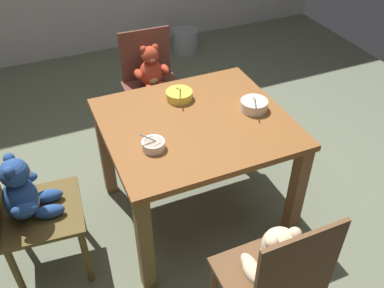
{
  "coord_description": "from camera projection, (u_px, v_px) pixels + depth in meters",
  "views": [
    {
      "loc": [
        -0.76,
        -1.71,
        2.04
      ],
      "look_at": [
        0.0,
        0.05,
        0.51
      ],
      "focal_mm": 39.45,
      "sensor_mm": 36.0,
      "label": 1
    }
  ],
  "objects": [
    {
      "name": "ground_plane",
      "position": [
        195.0,
        212.0,
        2.75
      ],
      "size": [
        5.2,
        5.2,
        0.04
      ],
      "color": "#656C55"
    },
    {
      "name": "dining_table",
      "position": [
        195.0,
        139.0,
        2.37
      ],
      "size": [
        1.0,
        0.9,
        0.71
      ],
      "color": "brown",
      "rests_on": "ground_plane"
    },
    {
      "name": "teddy_chair_near_left",
      "position": [
        24.0,
        200.0,
        2.08
      ],
      "size": [
        0.44,
        0.45,
        0.92
      ],
      "rotation": [
        0.0,
        0.0,
        -0.09
      ],
      "color": "brown",
      "rests_on": "ground_plane"
    },
    {
      "name": "teddy_chair_far_center",
      "position": [
        152.0,
        78.0,
        3.08
      ],
      "size": [
        0.43,
        0.42,
        0.82
      ],
      "rotation": [
        0.0,
        0.0,
        -1.6
      ],
      "color": "brown",
      "rests_on": "ground_plane"
    },
    {
      "name": "teddy_chair_near_front",
      "position": [
        275.0,
        271.0,
        1.76
      ],
      "size": [
        0.4,
        0.37,
        0.9
      ],
      "rotation": [
        0.0,
        0.0,
        1.57
      ],
      "color": "brown",
      "rests_on": "ground_plane"
    },
    {
      "name": "porridge_bowl_yellow_far_center",
      "position": [
        180.0,
        95.0,
        2.45
      ],
      "size": [
        0.16,
        0.16,
        0.13
      ],
      "color": "yellow",
      "rests_on": "dining_table"
    },
    {
      "name": "porridge_bowl_white_near_left",
      "position": [
        153.0,
        145.0,
        2.09
      ],
      "size": [
        0.12,
        0.12,
        0.1
      ],
      "color": "white",
      "rests_on": "dining_table"
    },
    {
      "name": "porridge_bowl_cream_near_right",
      "position": [
        254.0,
        105.0,
        2.36
      ],
      "size": [
        0.15,
        0.15,
        0.13
      ],
      "color": "beige",
      "rests_on": "dining_table"
    },
    {
      "name": "metal_pail",
      "position": [
        185.0,
        41.0,
        4.46
      ],
      "size": [
        0.27,
        0.27,
        0.23
      ],
      "primitive_type": "cylinder",
      "color": "#93969B",
      "rests_on": "ground_plane"
    }
  ]
}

